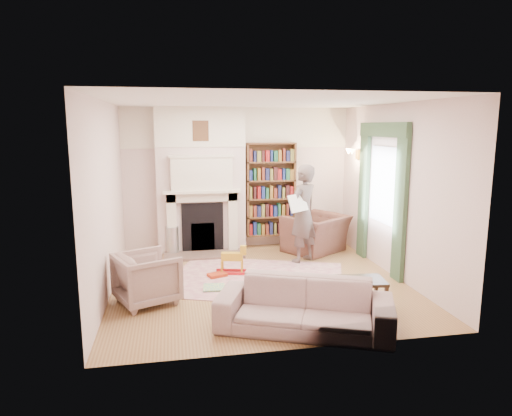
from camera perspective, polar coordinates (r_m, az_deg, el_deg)
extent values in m
plane|color=brown|center=(7.33, 0.36, -9.22)|extent=(4.50, 4.50, 0.00)
plane|color=white|center=(6.92, 0.39, 13.19)|extent=(4.50, 4.50, 0.00)
plane|color=silver|center=(9.19, -2.29, 3.71)|extent=(4.50, 0.00, 4.50)
plane|color=silver|center=(4.84, 5.44, -2.26)|extent=(4.50, 0.00, 4.50)
plane|color=silver|center=(6.93, -18.21, 1.07)|extent=(0.00, 4.50, 4.50)
plane|color=silver|center=(7.74, 16.98, 2.04)|extent=(0.00, 4.50, 4.50)
cube|color=silver|center=(8.94, -6.90, 3.46)|extent=(1.70, 0.35, 2.80)
cube|color=silver|center=(8.68, -6.75, 2.07)|extent=(1.47, 0.24, 0.05)
cube|color=black|center=(8.90, -6.69, -2.44)|extent=(0.80, 0.06, 0.96)
cube|color=silver|center=(8.66, -6.80, 4.28)|extent=(1.15, 0.18, 0.62)
cube|color=brown|center=(9.21, 1.85, 2.32)|extent=(1.00, 0.24, 1.85)
cube|color=silver|center=(8.08, 15.60, 2.80)|extent=(0.02, 0.90, 1.30)
cube|color=#324E35|center=(7.48, 17.61, 0.19)|extent=(0.07, 0.32, 2.40)
cube|color=#324E35|center=(8.72, 13.31, 1.77)|extent=(0.07, 0.32, 2.40)
cube|color=#324E35|center=(8.00, 15.63, 9.41)|extent=(0.09, 1.70, 0.24)
cube|color=beige|center=(7.46, 0.04, -8.83)|extent=(3.28, 2.91, 0.01)
imported|color=#462925|center=(9.02, 7.49, -3.19)|extent=(1.46, 1.42, 0.72)
imported|color=#B5A495|center=(6.58, -13.46, -8.52)|extent=(1.03, 1.02, 0.72)
imported|color=#B2A393|center=(5.64, 6.04, -12.10)|extent=(2.24, 1.55, 0.61)
imported|color=#564945|center=(8.22, 5.88, -0.73)|extent=(0.77, 0.72, 1.77)
cube|color=white|center=(7.95, 5.27, 0.63)|extent=(0.44, 0.36, 0.30)
cylinder|color=#B9BCC1|center=(8.92, -10.41, -4.01)|extent=(0.30, 0.30, 0.55)
cube|color=#E3EA52|center=(7.04, -5.27, -9.86)|extent=(0.35, 0.35, 0.03)
cube|color=#A73013|center=(7.57, -4.87, -8.33)|extent=(0.34, 0.28, 0.05)
cube|color=red|center=(7.13, 1.75, -9.64)|extent=(0.30, 0.27, 0.02)
cube|color=red|center=(6.74, 0.56, -10.82)|extent=(0.29, 0.26, 0.02)
cube|color=red|center=(7.03, 3.52, -9.95)|extent=(0.29, 0.25, 0.02)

